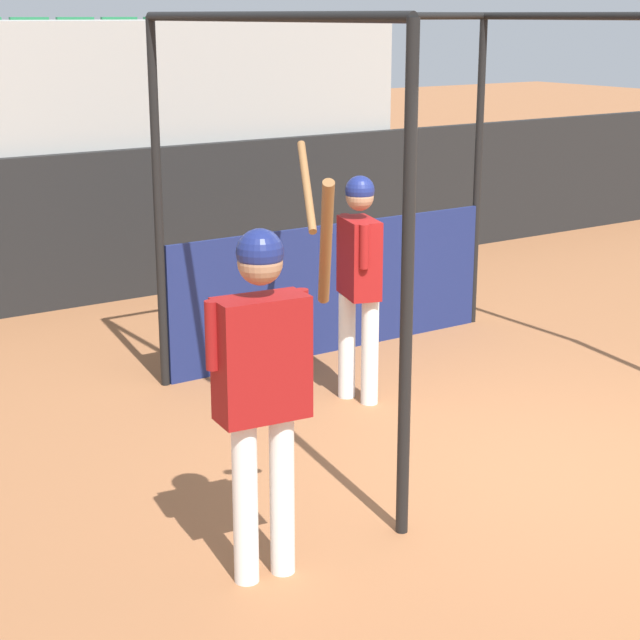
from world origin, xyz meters
The scene contains 6 objects.
ground_plane centered at (0.00, 0.00, 0.00)m, with size 60.00×60.00×0.00m, color #935B38.
outfield_wall centered at (0.00, 5.54, 0.77)m, with size 24.00×0.12×1.54m.
bleacher_section centered at (0.00, 6.80, 1.41)m, with size 5.95×2.40×2.82m.
batting_cage centered at (0.26, 2.24, 1.22)m, with size 3.33×3.11×2.87m.
player_batter centered at (-0.31, 1.72, 1.04)m, with size 0.61×0.95×1.92m.
player_waiting centered at (-2.27, -0.18, 1.14)m, with size 0.80×0.49×2.11m.
Camera 1 is at (-4.86, -4.52, 2.85)m, focal length 60.00 mm.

